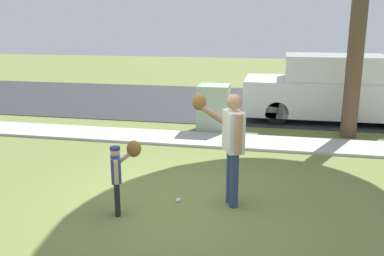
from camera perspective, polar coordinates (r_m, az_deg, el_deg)
ground_plane at (r=10.14m, az=3.35°, el=-1.97°), size 48.00×48.00×0.00m
sidewalk_strip at (r=10.23m, az=3.43°, el=-1.66°), size 36.00×1.20×0.06m
road_surface at (r=15.07m, az=6.19°, el=3.38°), size 36.00×6.80×0.02m
person_adult at (r=6.48m, az=5.20°, el=-1.40°), size 0.86×0.59×1.77m
person_child at (r=6.35m, az=-9.61°, el=-5.40°), size 0.44×0.54×1.10m
baseball at (r=6.88m, az=-1.86°, el=-9.70°), size 0.07×0.07×0.07m
utility_cabinet at (r=11.17m, az=2.95°, el=2.74°), size 0.80×0.78×1.21m
parked_van_white at (r=12.86m, az=18.47°, el=4.90°), size 5.00×1.95×1.88m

